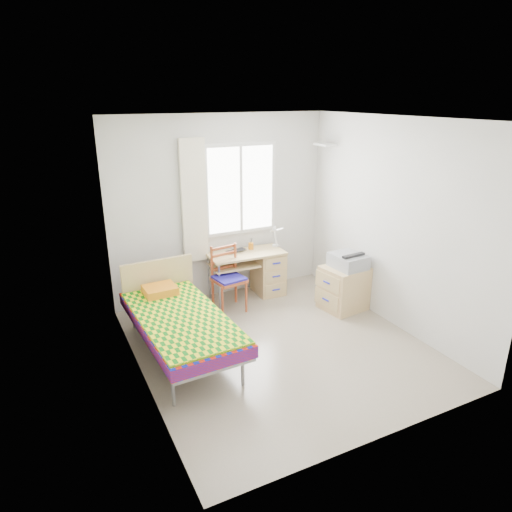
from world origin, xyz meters
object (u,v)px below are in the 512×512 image
(bed, at_px, (179,319))
(printer, at_px, (348,261))
(chair, at_px, (228,274))
(cabinet, at_px, (343,288))
(desk, at_px, (264,270))

(bed, bearing_deg, printer, -1.26)
(chair, height_order, cabinet, chair)
(printer, bearing_deg, chair, 149.04)
(chair, bearing_deg, cabinet, -35.62)
(bed, distance_m, cabinet, 2.37)
(desk, xyz_separation_m, printer, (0.78, -0.97, 0.34))
(bed, relative_size, chair, 2.20)
(chair, xyz_separation_m, cabinet, (1.42, -0.72, -0.20))
(desk, distance_m, printer, 1.29)
(bed, bearing_deg, chair, 37.27)
(bed, height_order, cabinet, bed)
(chair, xyz_separation_m, printer, (1.46, -0.74, 0.20))
(chair, height_order, printer, chair)
(desk, xyz_separation_m, chair, (-0.68, -0.24, 0.13))
(desk, bearing_deg, printer, -49.08)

